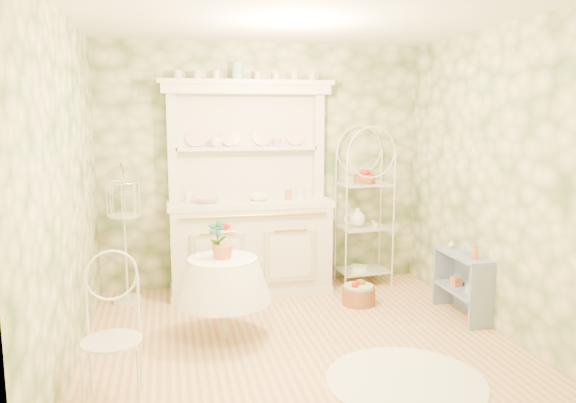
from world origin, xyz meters
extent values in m
plane|color=#DAAD7A|center=(0.00, 0.00, 0.00)|extent=(3.60, 3.60, 0.00)
plane|color=white|center=(0.00, 0.00, 2.70)|extent=(3.60, 3.60, 0.00)
plane|color=beige|center=(-1.80, 0.00, 1.35)|extent=(3.60, 3.60, 0.00)
plane|color=beige|center=(1.80, 0.00, 1.35)|extent=(3.60, 3.60, 0.00)
plane|color=beige|center=(0.00, 1.80, 1.35)|extent=(3.60, 3.60, 0.00)
plane|color=beige|center=(0.00, -1.80, 1.35)|extent=(3.60, 3.60, 0.00)
cube|color=silver|center=(-0.20, 1.52, 1.15)|extent=(1.87, 0.61, 2.29)
cube|color=white|center=(1.11, 1.55, 0.92)|extent=(0.61, 0.46, 1.84)
cube|color=#7B8CB0|center=(1.68, 0.34, 0.31)|extent=(0.33, 0.74, 0.62)
cylinder|color=white|center=(-0.62, 0.28, 0.36)|extent=(0.81, 0.81, 0.71)
cube|color=white|center=(-1.45, -0.70, 0.38)|extent=(0.41, 0.41, 0.75)
cube|color=white|center=(-1.50, 1.45, 0.74)|extent=(0.37, 0.37, 1.49)
cylinder|color=brown|center=(0.82, 0.86, 0.11)|extent=(0.40, 0.40, 0.23)
cylinder|color=white|center=(0.60, -0.81, 0.00)|extent=(1.41, 1.41, 0.01)
imported|color=white|center=(-0.67, 1.46, 1.02)|extent=(0.29, 0.29, 0.07)
imported|color=white|center=(-0.10, 1.52, 1.02)|extent=(0.28, 0.28, 0.07)
imported|color=white|center=(-0.54, 1.66, 1.61)|extent=(0.13, 0.13, 0.10)
imported|color=white|center=(0.13, 1.67, 1.61)|extent=(0.13, 0.13, 0.10)
imported|color=#3F7238|center=(-0.66, 0.29, 0.85)|extent=(0.20, 0.18, 0.33)
imported|color=#C36C3B|center=(1.68, 0.15, 0.68)|extent=(0.07, 0.07, 0.15)
imported|color=#8AAFCB|center=(1.68, 0.32, 0.65)|extent=(0.05, 0.05, 0.09)
imported|color=silver|center=(1.68, 0.58, 0.65)|extent=(0.08, 0.08, 0.08)
camera|label=1|loc=(-1.05, -4.39, 1.94)|focal=35.00mm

